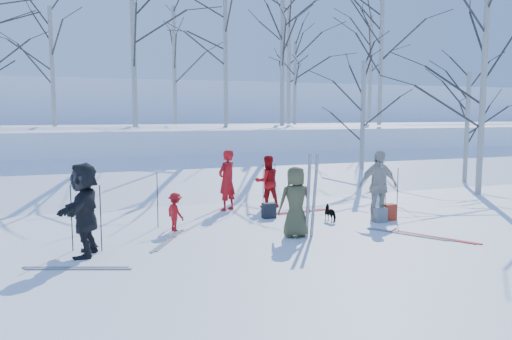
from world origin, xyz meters
name	(u,v)px	position (x,y,z in m)	size (l,w,h in m)	color
ground	(278,232)	(0.00, 0.00, 0.00)	(120.00, 120.00, 0.00)	white
snow_ramp	(203,185)	(0.00, 7.00, 0.15)	(70.00, 9.50, 1.40)	white
snow_plateau	(157,146)	(0.00, 17.00, 1.00)	(70.00, 18.00, 2.20)	white
far_hill	(120,122)	(0.00, 38.00, 2.00)	(90.00, 30.00, 6.00)	white
skier_olive_center	(296,202)	(0.18, -0.53, 0.79)	(0.78, 0.51, 1.59)	#444529
skier_red_north	(227,180)	(-0.34, 2.96, 0.87)	(0.63, 0.42, 1.74)	#B51015
skier_redor_behind	(267,181)	(0.91, 3.00, 0.76)	(0.74, 0.58, 1.53)	#B50D10
skier_red_seated	(175,212)	(-2.23, 0.93, 0.46)	(0.59, 0.34, 0.92)	#B51015
skier_cream_east	(378,186)	(2.87, 0.25, 0.91)	(1.07, 0.45, 1.83)	beige
skier_grey_west	(85,209)	(-4.26, -0.46, 0.91)	(1.69, 0.54, 1.82)	black
dog	(331,213)	(1.70, 0.57, 0.22)	(0.24, 0.52, 0.44)	black
upright_ski_left	(308,196)	(0.39, -0.75, 0.95)	(0.07, 0.02, 1.90)	silver
upright_ski_right	(315,195)	(0.56, -0.72, 0.95)	(0.07, 0.02, 1.90)	silver
ski_pair_a	(408,234)	(2.68, -1.27, 0.01)	(1.16, 1.72, 0.02)	silver
ski_pair_b	(435,237)	(3.07, -1.70, 0.01)	(1.11, 1.75, 0.02)	red
ski_pair_c	(302,212)	(1.56, 1.97, 0.01)	(1.91, 0.33, 0.02)	red
ski_pair_d	(168,240)	(-2.56, 0.11, 0.01)	(1.08, 1.77, 0.02)	silver
ski_pair_e	(77,268)	(-4.45, -1.29, 0.01)	(1.85, 0.85, 0.02)	silver
ski_pole_a	(397,194)	(3.47, 0.26, 0.67)	(0.02, 0.02, 1.34)	black
ski_pole_b	(72,218)	(-4.50, -0.04, 0.67)	(0.02, 0.02, 1.34)	black
ski_pole_c	(157,200)	(-2.55, 1.50, 0.67)	(0.02, 0.02, 1.34)	black
ski_pole_d	(263,189)	(0.52, 2.33, 0.67)	(0.02, 0.02, 1.34)	black
ski_pole_e	(101,218)	(-3.96, -0.25, 0.67)	(0.02, 0.02, 1.34)	black
ski_pole_f	(385,192)	(3.37, 0.64, 0.67)	(0.02, 0.02, 1.34)	black
ski_pole_g	(275,187)	(0.91, 2.42, 0.67)	(0.02, 0.02, 1.34)	black
backpack_red	(389,212)	(3.21, 0.21, 0.21)	(0.32, 0.22, 0.42)	maroon
backpack_grey	(380,215)	(2.84, 0.08, 0.19)	(0.30, 0.20, 0.38)	slate
backpack_dark	(269,211)	(0.38, 1.55, 0.20)	(0.34, 0.24, 0.40)	black
birch_plateau_a	(174,66)	(0.69, 15.36, 5.19)	(4.79, 4.79, 5.98)	silver
birch_plateau_b	(289,65)	(6.48, 13.94, 5.29)	(4.92, 4.92, 6.18)	silver
birch_plateau_e	(52,67)	(-5.06, 12.31, 4.68)	(4.07, 4.07, 4.96)	silver
birch_plateau_f	(370,70)	(12.43, 15.36, 5.35)	(5.01, 5.01, 6.30)	silver
birch_plateau_g	(226,62)	(2.17, 11.20, 5.06)	(4.60, 4.60, 5.72)	silver
birch_plateau_i	(282,61)	(4.48, 10.18, 5.07)	(4.62, 4.62, 5.74)	silver
birch_plateau_j	(133,44)	(-1.98, 10.09, 5.50)	(5.22, 5.22, 6.59)	silver
birch_plateau_k	(381,53)	(9.78, 10.41, 5.66)	(5.45, 5.45, 6.92)	silver
birch_plateau_l	(295,83)	(6.28, 12.72, 4.28)	(3.51, 3.51, 4.15)	silver
birch_edge_b	(483,99)	(8.56, 2.67, 3.24)	(5.13, 5.13, 6.47)	silver
birch_edge_c	(467,129)	(9.73, 4.56, 2.16)	(3.62, 3.62, 4.32)	silver
birch_edge_e	(363,123)	(6.14, 6.17, 2.38)	(3.94, 3.94, 4.77)	silver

